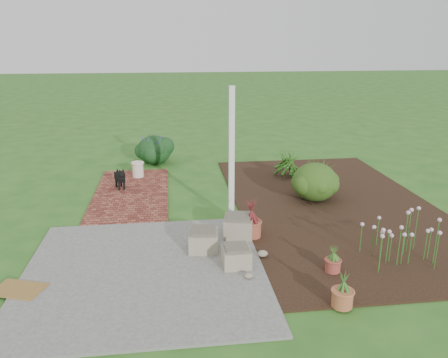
{
  "coord_description": "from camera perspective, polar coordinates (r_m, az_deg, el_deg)",
  "views": [
    {
      "loc": [
        -0.8,
        -7.55,
        3.26
      ],
      "look_at": [
        0.2,
        0.4,
        0.7
      ],
      "focal_mm": 35.0,
      "sensor_mm": 36.0,
      "label": 1
    }
  ],
  "objects": [
    {
      "name": "garden_bed",
      "position": [
        9.28,
        14.17,
        -3.3
      ],
      "size": [
        4.0,
        7.0,
        0.03
      ],
      "primitive_type": "cube",
      "color": "black",
      "rests_on": "ground"
    },
    {
      "name": "agapanthus_clump_back",
      "position": [
        10.11,
        12.21,
        1.18
      ],
      "size": [
        1.18,
        1.18,
        0.84
      ],
      "primitive_type": null,
      "rotation": [
        0.0,
        0.0,
        0.32
      ],
      "color": "#11410F",
      "rests_on": "garden_bed"
    },
    {
      "name": "terracotta_pot_bronze",
      "position": [
        7.55,
        3.57,
        -6.49
      ],
      "size": [
        0.43,
        0.43,
        0.28
      ],
      "primitive_type": "cylinder",
      "rotation": [
        0.0,
        0.0,
        -0.31
      ],
      "color": "#974933",
      "rests_on": "garden_bed"
    },
    {
      "name": "black_dog",
      "position": [
        10.06,
        -13.42,
        0.26
      ],
      "size": [
        0.29,
        0.53,
        0.47
      ],
      "rotation": [
        0.0,
        0.0,
        0.34
      ],
      "color": "black",
      "rests_on": "brick_path"
    },
    {
      "name": "terracotta_pot_small_right",
      "position": [
        5.91,
        15.19,
        -14.8
      ],
      "size": [
        0.32,
        0.32,
        0.23
      ],
      "primitive_type": "cylinder",
      "rotation": [
        0.0,
        0.0,
        0.21
      ],
      "color": "#AD5D3A",
      "rests_on": "garden_bed"
    },
    {
      "name": "cream_ceramic_urn",
      "position": [
        10.92,
        -11.18,
        1.21
      ],
      "size": [
        0.35,
        0.35,
        0.36
      ],
      "primitive_type": "cylinder",
      "rotation": [
        0.0,
        0.0,
        -0.34
      ],
      "color": "beige",
      "rests_on": "brick_path"
    },
    {
      "name": "stone_trough_near",
      "position": [
        6.6,
        1.61,
        -10.14
      ],
      "size": [
        0.41,
        0.41,
        0.27
      ],
      "primitive_type": "cube",
      "rotation": [
        0.0,
        0.0,
        0.01
      ],
      "color": "gray",
      "rests_on": "concrete_patio"
    },
    {
      "name": "pink_flower_patch",
      "position": [
        7.28,
        21.8,
        -6.82
      ],
      "size": [
        1.29,
        1.29,
        0.73
      ],
      "primitive_type": null,
      "rotation": [
        0.0,
        0.0,
        -0.15
      ],
      "color": "#113D0F",
      "rests_on": "garden_bed"
    },
    {
      "name": "stone_trough_mid",
      "position": [
        7.05,
        -2.69,
        -8.07
      ],
      "size": [
        0.51,
        0.51,
        0.3
      ],
      "primitive_type": "cube",
      "rotation": [
        0.0,
        0.0,
        -0.11
      ],
      "color": "gray",
      "rests_on": "concrete_patio"
    },
    {
      "name": "brick_path",
      "position": [
        9.88,
        -12.0,
        -1.81
      ],
      "size": [
        1.6,
        3.5,
        0.04
      ],
      "primitive_type": "cube",
      "color": "maroon",
      "rests_on": "ground"
    },
    {
      "name": "ground",
      "position": [
        8.26,
        -1.03,
        -5.53
      ],
      "size": [
        80.0,
        80.0,
        0.0
      ],
      "primitive_type": "plane",
      "color": "#2A601E",
      "rests_on": "ground"
    },
    {
      "name": "concrete_patio",
      "position": [
        6.65,
        -10.34,
        -11.72
      ],
      "size": [
        3.5,
        3.5,
        0.04
      ],
      "primitive_type": "cube",
      "color": "#5E5E5B",
      "rests_on": "ground"
    },
    {
      "name": "terracotta_pot_small_left",
      "position": [
        6.68,
        14.02,
        -10.86
      ],
      "size": [
        0.23,
        0.23,
        0.19
      ],
      "primitive_type": "cylinder",
      "rotation": [
        0.0,
        0.0,
        0.03
      ],
      "color": "#984033",
      "rests_on": "garden_bed"
    },
    {
      "name": "evergreen_shrub",
      "position": [
        9.35,
        11.79,
        -0.25
      ],
      "size": [
        1.01,
        1.01,
        0.81
      ],
      "primitive_type": "ellipsoid",
      "rotation": [
        0.0,
        0.0,
        0.07
      ],
      "color": "#16380C",
      "rests_on": "garden_bed"
    },
    {
      "name": "stone_trough_far",
      "position": [
        7.53,
        1.87,
        -6.24
      ],
      "size": [
        0.57,
        0.57,
        0.32
      ],
      "primitive_type": "cube",
      "rotation": [
        0.0,
        0.0,
        -0.19
      ],
      "color": "#766958",
      "rests_on": "concrete_patio"
    },
    {
      "name": "coir_doormat",
      "position": [
        6.67,
        -25.24,
        -12.91
      ],
      "size": [
        0.76,
        0.61,
        0.02
      ],
      "primitive_type": "cube",
      "rotation": [
        0.0,
        0.0,
        -0.33
      ],
      "color": "brown",
      "rests_on": "concrete_patio"
    },
    {
      "name": "purple_flowering_bush",
      "position": [
        12.16,
        -9.08,
        3.88
      ],
      "size": [
        1.0,
        1.0,
        0.8
      ],
      "primitive_type": "ellipsoid",
      "rotation": [
        0.0,
        0.0,
        -0.08
      ],
      "color": "black",
      "rests_on": "ground"
    },
    {
      "name": "veranda_post",
      "position": [
        7.98,
        0.98,
        3.14
      ],
      "size": [
        0.1,
        0.1,
        2.5
      ],
      "primitive_type": "cube",
      "color": "white",
      "rests_on": "ground"
    },
    {
      "name": "agapanthus_clump_front",
      "position": [
        10.83,
        8.39,
        2.49
      ],
      "size": [
        1.09,
        1.09,
        0.84
      ],
      "primitive_type": null,
      "rotation": [
        0.0,
        0.0,
        0.17
      ],
      "color": "#123E11",
      "rests_on": "garden_bed"
    }
  ]
}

